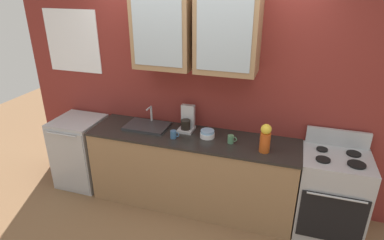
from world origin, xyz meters
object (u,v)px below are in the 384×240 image
object	(u,v)px
sink_faucet	(147,126)
vase	(265,138)
bowl_stack	(207,134)
cup_near_sink	(174,134)
cup_near_bowls	(231,139)
stove_range	(331,194)
dishwasher	(81,151)
coffee_maker	(187,121)

from	to	relation	value
sink_faucet	vase	xyz separation A→B (m)	(1.38, -0.17, 0.13)
bowl_stack	cup_near_sink	world-z (taller)	cup_near_sink
vase	cup_near_bowls	size ratio (longest dim) A/B	3.03
vase	cup_near_sink	size ratio (longest dim) A/B	2.93
stove_range	cup_near_bowls	world-z (taller)	stove_range
dishwasher	stove_range	bearing A→B (deg)	0.08
stove_range	vase	world-z (taller)	vase
stove_range	vase	bearing A→B (deg)	-171.72
stove_range	cup_near_bowls	xyz separation A→B (m)	(-1.07, -0.02, 0.49)
dishwasher	coffee_maker	xyz separation A→B (m)	(1.40, 0.16, 0.56)
bowl_stack	cup_near_bowls	world-z (taller)	cup_near_bowls
bowl_stack	coffee_maker	size ratio (longest dim) A/B	0.55
vase	cup_near_sink	bearing A→B (deg)	179.86
vase	cup_near_bowls	bearing A→B (deg)	167.55
stove_range	bowl_stack	xyz separation A→B (m)	(-1.34, 0.03, 0.48)
sink_faucet	dishwasher	bearing A→B (deg)	-175.61
stove_range	cup_near_sink	xyz separation A→B (m)	(-1.69, -0.10, 0.48)
sink_faucet	vase	size ratio (longest dim) A/B	1.64
stove_range	coffee_maker	distance (m)	1.72
coffee_maker	dishwasher	bearing A→B (deg)	-173.69
cup_near_bowls	dishwasher	distance (m)	2.01
bowl_stack	coffee_maker	world-z (taller)	coffee_maker
cup_near_sink	vase	bearing A→B (deg)	-0.14
sink_faucet	dishwasher	xyz separation A→B (m)	(-0.93, -0.07, -0.47)
coffee_maker	cup_near_sink	bearing A→B (deg)	-105.65
stove_range	vase	xyz separation A→B (m)	(-0.71, -0.10, 0.59)
bowl_stack	vase	xyz separation A→B (m)	(0.63, -0.14, 0.11)
sink_faucet	cup_near_sink	world-z (taller)	sink_faucet
sink_faucet	cup_near_bowls	size ratio (longest dim) A/B	4.97
stove_range	sink_faucet	bearing A→B (deg)	178.15
cup_near_sink	coffee_maker	bearing A→B (deg)	74.35
vase	bowl_stack	bearing A→B (deg)	167.84
stove_range	bowl_stack	world-z (taller)	stove_range
bowl_stack	dishwasher	bearing A→B (deg)	-178.71
vase	dishwasher	bearing A→B (deg)	177.55
cup_near_sink	bowl_stack	bearing A→B (deg)	21.19
sink_faucet	cup_near_sink	bearing A→B (deg)	-22.86
sink_faucet	vase	distance (m)	1.40
sink_faucet	cup_near_bowls	xyz separation A→B (m)	(1.02, -0.09, 0.03)
bowl_stack	cup_near_sink	distance (m)	0.37
cup_near_bowls	cup_near_sink	bearing A→B (deg)	-172.95
stove_range	sink_faucet	xyz separation A→B (m)	(-2.09, 0.07, 0.46)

